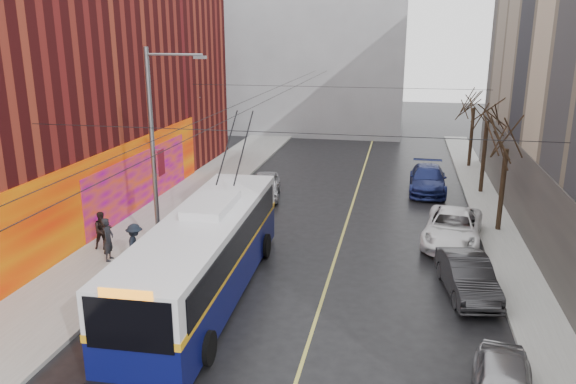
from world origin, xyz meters
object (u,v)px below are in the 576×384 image
object	(u,v)px
streetlight_pole	(156,148)
pedestrian_a	(108,239)
tree_far	(475,97)
pedestrian_b	(103,230)
following_car	(265,185)
tree_mid	(489,108)
pedestrian_c	(135,245)
parked_car_c	(453,228)
tree_near	(508,133)
trolleybus	(205,255)
parked_car_b	(467,276)
parked_car_d	(428,179)

from	to	relation	value
streetlight_pole	pedestrian_a	world-z (taller)	streetlight_pole
tree_far	pedestrian_b	bearing A→B (deg)	-131.50
streetlight_pole	following_car	world-z (taller)	streetlight_pole
tree_mid	pedestrian_c	bearing A→B (deg)	-136.24
parked_car_c	streetlight_pole	bearing A→B (deg)	-154.30
tree_mid	pedestrian_a	xyz separation A→B (m)	(-16.94, -14.45, -4.16)
pedestrian_b	tree_mid	bearing A→B (deg)	-10.56
streetlight_pole	tree_near	distance (m)	16.28
tree_far	streetlight_pole	bearing A→B (deg)	-127.12
pedestrian_a	pedestrian_b	distance (m)	1.56
parked_car_c	pedestrian_b	distance (m)	16.10
trolleybus	parked_car_b	size ratio (longest dim) A/B	2.94
trolleybus	parked_car_c	world-z (taller)	trolleybus
parked_car_c	pedestrian_b	world-z (taller)	pedestrian_b
tree_far	pedestrian_b	distance (m)	27.30
pedestrian_a	pedestrian_c	distance (m)	1.49
tree_near	parked_car_b	xyz separation A→B (m)	(-2.22, -7.45, -4.25)
streetlight_pole	trolleybus	world-z (taller)	streetlight_pole
streetlight_pole	pedestrian_c	world-z (taller)	streetlight_pole
trolleybus	parked_car_c	bearing A→B (deg)	37.16
tree_near	parked_car_c	world-z (taller)	tree_near
parked_car_c	parked_car_d	xyz separation A→B (m)	(-0.85, 8.85, 0.02)
trolleybus	parked_car_c	xyz separation A→B (m)	(9.43, 7.67, -0.95)
streetlight_pole	parked_car_d	distance (m)	18.00
parked_car_b	parked_car_d	distance (m)	14.33
tree_mid	parked_car_d	world-z (taller)	tree_mid
parked_car_b	parked_car_c	world-z (taller)	parked_car_c
tree_near	tree_mid	bearing A→B (deg)	90.00
tree_near	streetlight_pole	bearing A→B (deg)	-158.38
parked_car_b	pedestrian_c	world-z (taller)	pedestrian_c
tree_mid	parked_car_d	distance (m)	5.50
pedestrian_c	tree_mid	bearing A→B (deg)	-64.16
parked_car_c	pedestrian_c	bearing A→B (deg)	-147.71
following_car	parked_car_c	bearing A→B (deg)	-38.46
following_car	pedestrian_b	size ratio (longest dim) A/B	2.51
tree_near	pedestrian_b	xyz separation A→B (m)	(-17.88, -6.21, -3.97)
tree_near	parked_car_b	distance (m)	8.86
pedestrian_c	parked_car_d	bearing A→B (deg)	-57.85
tree_near	pedestrian_a	xyz separation A→B (m)	(-16.94, -7.45, -3.88)
parked_car_d	following_car	xyz separation A→B (m)	(-9.58, -3.18, -0.06)
parked_car_c	following_car	world-z (taller)	parked_car_c
trolleybus	pedestrian_c	bearing A→B (deg)	151.93
parked_car_d	streetlight_pole	bearing A→B (deg)	-132.00
parked_car_c	tree_mid	bearing A→B (deg)	83.73
parked_car_b	following_car	world-z (taller)	parked_car_b
parked_car_d	pedestrian_a	bearing A→B (deg)	-132.95
parked_car_b	parked_car_d	xyz separation A→B (m)	(-0.98, 14.30, 0.05)
following_car	pedestrian_c	size ratio (longest dim) A/B	2.30
trolleybus	pedestrian_c	size ratio (longest dim) A/B	7.02
tree_near	pedestrian_b	bearing A→B (deg)	-160.84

